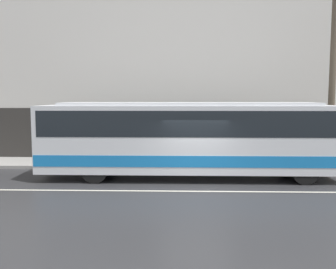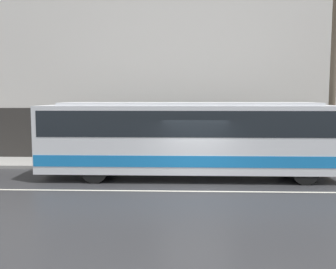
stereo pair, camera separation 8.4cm
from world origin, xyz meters
name	(u,v)px [view 1 (the left image)]	position (x,y,z in m)	size (l,w,h in m)	color
ground_plane	(196,191)	(0.00, 0.00, 0.00)	(60.00, 60.00, 0.00)	#2D2D30
sidewalk	(192,163)	(0.00, 5.33, 0.07)	(60.00, 2.65, 0.15)	gray
building_facade	(191,40)	(0.00, 6.79, 6.37)	(60.00, 0.35, 13.16)	silver
lane_stripe	(196,191)	(0.00, 0.00, 0.00)	(54.00, 0.14, 0.01)	beige
transit_bus	(188,136)	(-0.24, 2.27, 1.78)	(12.20, 2.49, 3.15)	silver
utility_pole_near	(332,83)	(6.54, 4.69, 4.02)	(0.31, 0.31, 7.75)	brown
pedestrian_waiting	(203,145)	(0.57, 5.56, 0.96)	(0.36, 0.36, 1.74)	#333338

